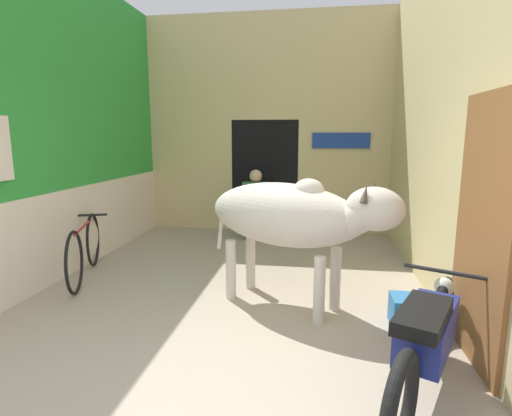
% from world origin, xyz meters
% --- Properties ---
extents(ground_plane, '(30.00, 30.00, 0.00)m').
position_xyz_m(ground_plane, '(0.00, 0.00, 0.00)').
color(ground_plane, tan).
extents(wall_left_shopfront, '(0.25, 5.08, 3.92)m').
position_xyz_m(wall_left_shopfront, '(-2.30, 2.53, 1.90)').
color(wall_left_shopfront, green).
rests_on(wall_left_shopfront, ground_plane).
extents(wall_back_with_doorway, '(4.43, 0.93, 3.92)m').
position_xyz_m(wall_back_with_doorway, '(-0.01, 5.33, 1.62)').
color(wall_back_with_doorway, '#D1BC84').
rests_on(wall_back_with_doorway, ground_plane).
extents(wall_right_with_door, '(0.22, 5.08, 3.92)m').
position_xyz_m(wall_right_with_door, '(2.30, 2.49, 1.94)').
color(wall_right_with_door, '#D1BC84').
rests_on(wall_right_with_door, ground_plane).
extents(cow, '(2.09, 1.36, 1.37)m').
position_xyz_m(cow, '(0.69, 1.70, 0.97)').
color(cow, beige).
rests_on(cow, ground_plane).
extents(motorcycle_near, '(0.95, 1.84, 0.76)m').
position_xyz_m(motorcycle_near, '(1.69, 0.35, 0.43)').
color(motorcycle_near, black).
rests_on(motorcycle_near, ground_plane).
extents(bicycle, '(0.67, 1.66, 0.74)m').
position_xyz_m(bicycle, '(-1.92, 2.16, 0.37)').
color(bicycle, black).
rests_on(bicycle, ground_plane).
extents(shopkeeper_seated, '(0.44, 0.34, 1.20)m').
position_xyz_m(shopkeeper_seated, '(-0.11, 4.47, 0.63)').
color(shopkeeper_seated, '#3D3842').
rests_on(shopkeeper_seated, ground_plane).
extents(plastic_stool, '(0.34, 0.34, 0.45)m').
position_xyz_m(plastic_stool, '(0.30, 4.65, 0.24)').
color(plastic_stool, red).
rests_on(plastic_stool, ground_plane).
extents(crate, '(0.44, 0.32, 0.28)m').
position_xyz_m(crate, '(1.88, 1.42, 0.14)').
color(crate, teal).
rests_on(crate, ground_plane).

